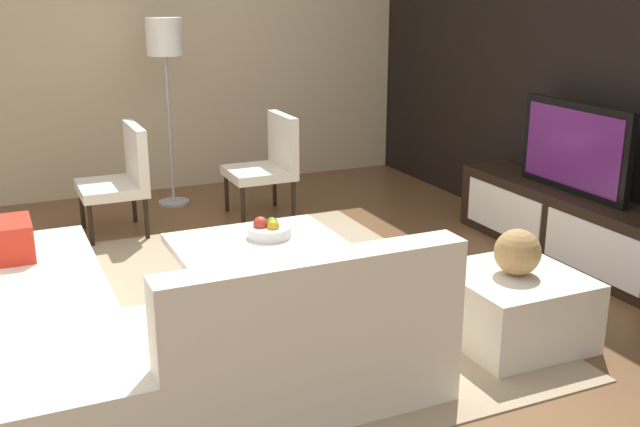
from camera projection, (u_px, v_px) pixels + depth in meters
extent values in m
plane|color=brown|center=(256.00, 314.00, 4.61)|extent=(14.00, 14.00, 0.00)
cube|color=black|center=(616.00, 63.00, 5.26)|extent=(6.40, 0.12, 2.80)
cube|color=#C6B28E|center=(158.00, 43.00, 7.07)|extent=(0.12, 5.20, 2.80)
cube|color=tan|center=(251.00, 307.00, 4.70)|extent=(3.27, 2.78, 0.01)
cube|color=black|center=(567.00, 225.00, 5.48)|extent=(2.06, 0.42, 0.50)
cube|color=white|center=(502.00, 212.00, 5.81)|extent=(0.87, 0.01, 0.35)
cube|color=white|center=(591.00, 249.00, 4.99)|extent=(0.87, 0.01, 0.35)
cube|color=black|center=(575.00, 148.00, 5.32)|extent=(1.03, 0.05, 0.65)
cube|color=#591E66|center=(571.00, 148.00, 5.30)|extent=(0.93, 0.01, 0.54)
cube|color=silver|center=(29.00, 336.00, 3.87)|extent=(2.32, 0.85, 0.40)
cube|color=silver|center=(288.00, 354.00, 3.68)|extent=(0.85, 1.43, 0.40)
cube|color=silver|center=(316.00, 302.00, 3.27)|extent=(0.18, 1.43, 0.42)
cube|color=red|center=(14.00, 239.00, 4.38)|extent=(0.36, 0.20, 0.22)
cube|color=red|center=(354.00, 299.00, 3.75)|extent=(0.60, 0.44, 0.06)
cube|color=black|center=(265.00, 280.00, 4.69)|extent=(0.86, 0.83, 0.33)
cube|color=white|center=(265.00, 252.00, 4.64)|extent=(1.07, 1.04, 0.05)
cylinder|color=black|center=(82.00, 206.00, 6.16)|extent=(0.04, 0.04, 0.38)
cylinder|color=black|center=(91.00, 223.00, 5.73)|extent=(0.04, 0.04, 0.38)
cylinder|color=black|center=(134.00, 200.00, 6.33)|extent=(0.04, 0.04, 0.38)
cylinder|color=black|center=(146.00, 216.00, 5.89)|extent=(0.04, 0.04, 0.38)
cube|color=silver|center=(111.00, 188.00, 5.97)|extent=(0.58, 0.50, 0.08)
cube|color=silver|center=(136.00, 153.00, 5.98)|extent=(0.58, 0.08, 0.45)
cylinder|color=#A5A5AA|center=(174.00, 202.00, 6.91)|extent=(0.28, 0.28, 0.02)
cylinder|color=#A5A5AA|center=(170.00, 130.00, 6.72)|extent=(0.03, 0.03, 1.31)
cylinder|color=white|center=(164.00, 36.00, 6.48)|extent=(0.31, 0.31, 0.32)
cube|color=silver|center=(513.00, 307.00, 4.22)|extent=(0.70, 0.70, 0.40)
cylinder|color=silver|center=(269.00, 232.00, 4.82)|extent=(0.28, 0.28, 0.07)
sphere|color=gold|center=(273.00, 226.00, 4.77)|extent=(0.08, 0.08, 0.08)
sphere|color=#4C8C33|center=(272.00, 223.00, 4.82)|extent=(0.08, 0.08, 0.08)
sphere|color=#B23326|center=(261.00, 224.00, 4.80)|extent=(0.09, 0.09, 0.09)
cylinder|color=black|center=(226.00, 191.00, 6.62)|extent=(0.04, 0.04, 0.38)
cylinder|color=black|center=(243.00, 204.00, 6.23)|extent=(0.04, 0.04, 0.38)
cylinder|color=black|center=(275.00, 185.00, 6.80)|extent=(0.04, 0.04, 0.38)
cylinder|color=black|center=(293.00, 198.00, 6.40)|extent=(0.04, 0.04, 0.38)
cube|color=silver|center=(259.00, 173.00, 6.46)|extent=(0.53, 0.53, 0.08)
cube|color=silver|center=(283.00, 140.00, 6.47)|extent=(0.53, 0.08, 0.45)
sphere|color=#AD8451|center=(518.00, 252.00, 4.12)|extent=(0.26, 0.26, 0.26)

